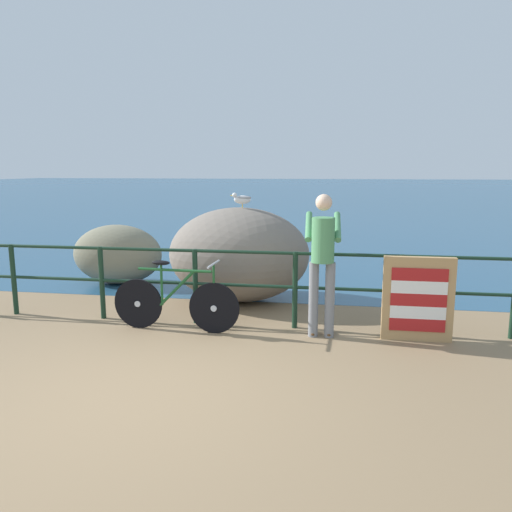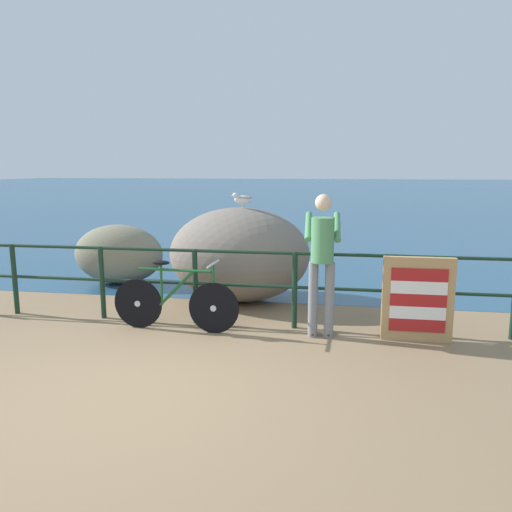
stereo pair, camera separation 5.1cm
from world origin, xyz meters
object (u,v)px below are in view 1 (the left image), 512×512
at_px(bicycle, 176,301).
at_px(breakwater_boulder_main, 239,254).
at_px(person_at_railing, 323,259).
at_px(folded_deckchair_stack, 418,299).
at_px(breakwater_boulder_left, 118,254).
at_px(seagull, 242,199).

distance_m(bicycle, breakwater_boulder_main, 1.73).
xyz_separation_m(bicycle, person_at_railing, (1.87, 0.07, 0.60)).
relative_size(person_at_railing, folded_deckchair_stack, 1.71).
xyz_separation_m(person_at_railing, breakwater_boulder_main, (-1.35, 1.54, -0.25)).
bearing_deg(breakwater_boulder_left, folded_deckchair_stack, -25.31).
xyz_separation_m(bicycle, folded_deckchair_stack, (3.02, 0.10, 0.13)).
distance_m(folded_deckchair_stack, breakwater_boulder_main, 2.94).
relative_size(breakwater_boulder_left, seagull, 4.80).
bearing_deg(breakwater_boulder_left, person_at_railing, -32.03).
relative_size(bicycle, seagull, 4.96).
bearing_deg(seagull, folded_deckchair_stack, 135.33).
bearing_deg(bicycle, breakwater_boulder_main, 75.00).
distance_m(folded_deckchair_stack, breakwater_boulder_left, 5.43).
bearing_deg(breakwater_boulder_left, breakwater_boulder_main, -18.45).
height_order(bicycle, breakwater_boulder_left, breakwater_boulder_left).
bearing_deg(bicycle, folded_deckchair_stack, 4.71).
bearing_deg(person_at_railing, breakwater_boulder_main, 39.02).
xyz_separation_m(breakwater_boulder_main, seagull, (0.06, -0.04, 0.88)).
distance_m(person_at_railing, breakwater_boulder_left, 4.45).
bearing_deg(breakwater_boulder_main, bicycle, -107.88).
bearing_deg(person_at_railing, bicycle, 90.14).
bearing_deg(person_at_railing, folded_deckchair_stack, -90.83).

